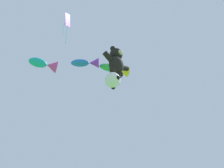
{
  "coord_description": "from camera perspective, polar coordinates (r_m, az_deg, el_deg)",
  "views": [
    {
      "loc": [
        -7.58,
        -1.2,
        1.28
      ],
      "look_at": [
        0.03,
        6.29,
        9.63
      ],
      "focal_mm": 35.0,
      "sensor_mm": 36.0,
      "label": 1
    }
  ],
  "objects": [
    {
      "name": "fish_kite_cobalt",
      "position": [
        17.0,
        -6.54,
        5.48
      ],
      "size": [
        2.03,
        2.05,
        0.8
      ],
      "color": "blue"
    },
    {
      "name": "soccer_ball_kite",
      "position": [
        12.56,
        0.19,
        1.01
      ],
      "size": [
        1.01,
        1.0,
        0.93
      ],
      "color": "white"
    },
    {
      "name": "diamond_kite",
      "position": [
        16.56,
        -11.58,
        15.61
      ],
      "size": [
        1.01,
        0.79,
        3.03
      ],
      "color": "purple"
    },
    {
      "name": "teddy_bear_kite",
      "position": [
        13.89,
        1.12,
        5.88
      ],
      "size": [
        2.22,
        0.98,
        2.25
      ],
      "color": "black"
    },
    {
      "name": "fish_kite_teal",
      "position": [
        17.09,
        -17.12,
        4.91
      ],
      "size": [
        2.22,
        1.58,
        0.94
      ],
      "color": "#19ADB2"
    },
    {
      "name": "fish_kite_emerald",
      "position": [
        17.31,
        1.09,
        3.84
      ],
      "size": [
        2.43,
        1.69,
        0.79
      ],
      "color": "green"
    }
  ]
}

